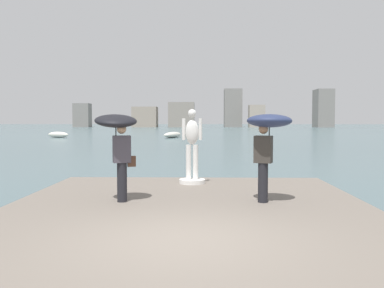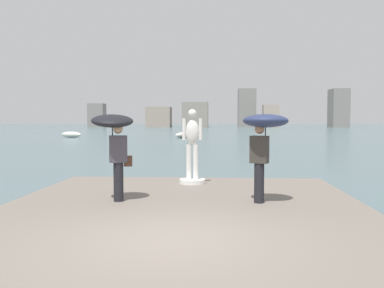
{
  "view_description": "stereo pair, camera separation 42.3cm",
  "coord_description": "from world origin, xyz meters",
  "px_view_note": "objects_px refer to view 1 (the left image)",
  "views": [
    {
      "loc": [
        0.3,
        -6.41,
        2.22
      ],
      "look_at": [
        0.0,
        5.5,
        1.55
      ],
      "focal_mm": 39.56,
      "sensor_mm": 36.0,
      "label": 1
    },
    {
      "loc": [
        0.72,
        -6.39,
        2.22
      ],
      "look_at": [
        0.0,
        5.5,
        1.55
      ],
      "focal_mm": 39.56,
      "sensor_mm": 36.0,
      "label": 2
    }
  ],
  "objects_px": {
    "onlooker_left": "(118,134)",
    "onlooker_right": "(268,132)",
    "statue_white_figure": "(192,153)",
    "boat_near": "(58,135)",
    "boat_far": "(173,135)"
  },
  "relations": [
    {
      "from": "onlooker_left",
      "to": "onlooker_right",
      "type": "relative_size",
      "value": 1.02
    },
    {
      "from": "onlooker_left",
      "to": "onlooker_right",
      "type": "bearing_deg",
      "value": 0.12
    },
    {
      "from": "statue_white_figure",
      "to": "onlooker_left",
      "type": "bearing_deg",
      "value": -119.51
    },
    {
      "from": "onlooker_right",
      "to": "boat_near",
      "type": "bearing_deg",
      "value": 114.22
    },
    {
      "from": "statue_white_figure",
      "to": "boat_far",
      "type": "bearing_deg",
      "value": 94.82
    },
    {
      "from": "boat_near",
      "to": "onlooker_left",
      "type": "bearing_deg",
      "value": -69.43
    },
    {
      "from": "onlooker_left",
      "to": "boat_far",
      "type": "bearing_deg",
      "value": 92.52
    },
    {
      "from": "onlooker_left",
      "to": "statue_white_figure",
      "type": "bearing_deg",
      "value": 60.49
    },
    {
      "from": "onlooker_right",
      "to": "boat_near",
      "type": "relative_size",
      "value": 0.58
    },
    {
      "from": "onlooker_left",
      "to": "boat_far",
      "type": "distance_m",
      "value": 44.85
    },
    {
      "from": "boat_near",
      "to": "boat_far",
      "type": "bearing_deg",
      "value": 1.56
    },
    {
      "from": "onlooker_left",
      "to": "boat_far",
      "type": "relative_size",
      "value": 0.4
    },
    {
      "from": "statue_white_figure",
      "to": "onlooker_right",
      "type": "height_order",
      "value": "statue_white_figure"
    },
    {
      "from": "onlooker_right",
      "to": "boat_near",
      "type": "xyz_separation_m",
      "value": [
        -19.97,
        44.38,
        -1.59
      ]
    },
    {
      "from": "boat_far",
      "to": "onlooker_left",
      "type": "bearing_deg",
      "value": -87.48
    }
  ]
}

